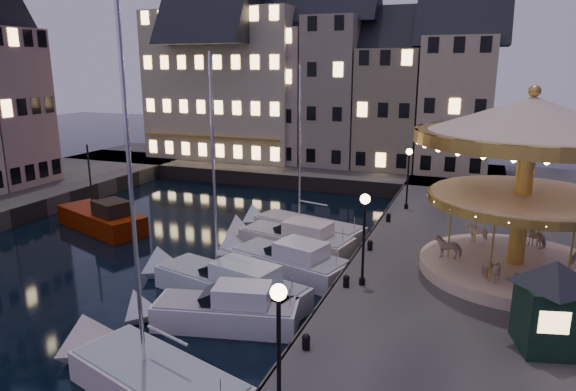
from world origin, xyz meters
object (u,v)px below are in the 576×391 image
at_px(motorboat_e, 290,240).
at_px(motorboat_f, 301,228).
at_px(streetlamp_c, 408,170).
at_px(bollard_c, 370,245).
at_px(bollard_b, 346,280).
at_px(carousel, 528,153).
at_px(streetlamp_a, 279,336).
at_px(motorboat_a, 147,378).
at_px(motorboat_b, 216,312).
at_px(red_fishing_boat, 103,220).
at_px(bollard_a, 306,341).
at_px(streetlamp_b, 364,226).
at_px(ticket_kiosk, 553,290).
at_px(motorboat_c, 224,283).
at_px(motorboat_d, 283,261).
at_px(bollard_d, 388,217).

distance_m(motorboat_e, motorboat_f, 2.66).
relative_size(streetlamp_c, bollard_c, 7.32).
relative_size(bollard_b, carousel, 0.06).
relative_size(streetlamp_a, motorboat_a, 0.32).
height_order(bollard_c, motorboat_b, motorboat_b).
xyz_separation_m(streetlamp_c, carousel, (6.42, -9.69, 3.02)).
height_order(red_fishing_boat, carousel, carousel).
bearing_deg(carousel, bollard_a, -125.59).
distance_m(streetlamp_b, bollard_b, 2.54).
bearing_deg(bollard_c, ticket_kiosk, -44.05).
bearing_deg(bollard_c, motorboat_b, -121.06).
bearing_deg(bollard_a, motorboat_b, 153.13).
bearing_deg(motorboat_f, red_fishing_boat, -164.94).
relative_size(streetlamp_c, carousel, 0.42).
xyz_separation_m(streetlamp_c, motorboat_c, (-6.53, -14.32, -3.34)).
height_order(streetlamp_a, motorboat_a, motorboat_a).
xyz_separation_m(bollard_c, motorboat_c, (-5.93, -5.32, -0.92)).
bearing_deg(motorboat_d, bollard_c, 20.18).
distance_m(streetlamp_a, streetlamp_c, 23.50).
distance_m(motorboat_a, motorboat_d, 11.36).
xyz_separation_m(bollard_b, bollard_d, (0.00, 10.50, 0.00)).
xyz_separation_m(motorboat_b, ticket_kiosk, (12.59, 0.55, 2.83)).
xyz_separation_m(motorboat_b, carousel, (11.87, 7.35, 6.39)).
relative_size(bollard_a, bollard_d, 1.00).
bearing_deg(ticket_kiosk, red_fishing_boat, 161.99).
bearing_deg(bollard_c, streetlamp_a, -87.63).
bearing_deg(carousel, motorboat_b, -148.22).
distance_m(streetlamp_a, motorboat_d, 14.22).
height_order(motorboat_a, motorboat_e, motorboat_a).
distance_m(streetlamp_b, motorboat_c, 7.38).
xyz_separation_m(streetlamp_a, bollard_d, (-0.60, 20.00, -2.41)).
relative_size(bollard_d, red_fishing_boat, 0.07).
relative_size(streetlamp_a, bollard_c, 7.32).
bearing_deg(motorboat_a, bollard_a, 26.71).
bearing_deg(bollard_c, motorboat_e, 160.24).
distance_m(motorboat_a, motorboat_f, 17.48).
xyz_separation_m(motorboat_f, carousel, (12.47, -5.23, 6.50)).
height_order(motorboat_b, red_fishing_boat, red_fishing_boat).
bearing_deg(motorboat_b, bollard_c, 58.94).
height_order(motorboat_d, ticket_kiosk, ticket_kiosk).
xyz_separation_m(motorboat_d, ticket_kiosk, (12.08, -5.90, 2.83)).
xyz_separation_m(bollard_d, motorboat_d, (-4.33, -7.09, -0.96)).
bearing_deg(motorboat_c, motorboat_d, 66.83).
height_order(streetlamp_c, bollard_d, streetlamp_c).
bearing_deg(motorboat_a, red_fishing_boat, 134.27).
distance_m(streetlamp_c, motorboat_b, 18.21).
xyz_separation_m(motorboat_d, motorboat_f, (-1.12, 6.13, -0.11)).
distance_m(bollard_b, ticket_kiosk, 8.35).
height_order(bollard_c, motorboat_e, motorboat_e).
bearing_deg(motorboat_a, motorboat_e, 91.52).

